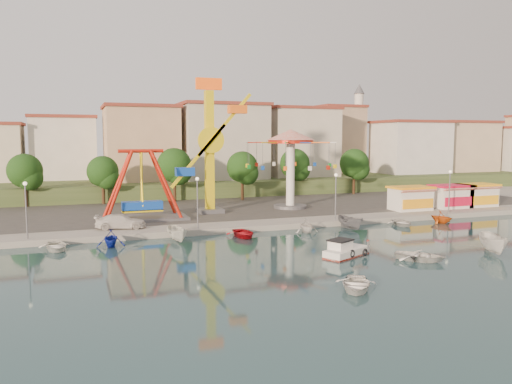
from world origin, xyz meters
name	(u,v)px	position (x,y,z in m)	size (l,w,h in m)	color
ground	(327,255)	(0.00, 0.00, 0.00)	(200.00, 200.00, 0.00)	#153239
quay_deck	(180,186)	(0.00, 62.00, 0.30)	(200.00, 100.00, 0.60)	#9E998E
asphalt_pad	(225,204)	(0.00, 30.00, 0.60)	(90.00, 28.00, 0.01)	#4C4944
hill_terrace	(175,179)	(0.00, 67.00, 1.50)	(200.00, 60.00, 3.00)	#384C26
pirate_ship_ride	(142,186)	(-12.63, 20.54, 4.39)	(10.00, 5.00, 8.00)	#59595E
kamikaze_tower	(213,149)	(-3.65, 22.94, 8.48)	(6.89, 3.10, 16.50)	#59595E
wave_swinger	(291,151)	(7.07, 23.54, 8.20)	(11.60, 11.60, 10.40)	#59595E
booth_left	(410,198)	(20.87, 16.49, 2.16)	(5.40, 3.78, 3.08)	white
booth_mid	(451,196)	(27.39, 16.49, 2.16)	(5.40, 3.78, 3.08)	white
booth_right	(476,195)	(31.68, 16.49, 2.16)	(5.40, 3.78, 3.08)	white
lamp_post_0	(26,212)	(-24.00, 13.00, 3.10)	(0.14, 0.14, 5.00)	#59595E
lamp_post_1	(198,204)	(-8.00, 13.00, 3.10)	(0.14, 0.14, 5.00)	#59595E
lamp_post_2	(336,198)	(8.00, 13.00, 3.10)	(0.14, 0.14, 5.00)	#59595E
lamp_post_3	(449,193)	(24.00, 13.00, 3.10)	(0.14, 0.14, 5.00)	#59595E
tree_0	(25,171)	(-26.00, 36.98, 5.47)	(4.60, 4.60, 7.19)	#382314
tree_1	(103,172)	(-16.00, 36.24, 5.20)	(4.35, 4.35, 6.80)	#382314
tree_2	(174,165)	(-6.00, 35.81, 5.92)	(5.02, 5.02, 7.85)	#382314
tree_3	(242,167)	(4.00, 34.36, 5.55)	(4.68, 4.68, 7.32)	#382314
tree_4	(295,164)	(14.00, 37.35, 5.75)	(4.86, 4.86, 7.60)	#382314
tree_5	(354,163)	(24.00, 35.54, 5.71)	(4.83, 4.83, 7.54)	#382314
building_1	(63,154)	(-21.33, 51.38, 7.32)	(12.33, 9.01, 8.63)	silver
building_2	(144,145)	(-8.19, 51.96, 8.62)	(11.95, 9.28, 11.23)	tan
building_3	(225,151)	(5.60, 48.80, 7.60)	(12.59, 10.50, 9.20)	beige
building_4	(287,150)	(19.07, 52.20, 7.62)	(10.75, 9.23, 9.24)	beige
building_5	(352,145)	(32.37, 50.33, 8.61)	(12.77, 10.96, 11.21)	tan
building_6	(406,142)	(44.15, 48.77, 9.18)	(8.23, 8.98, 12.36)	silver
building_7	(437,150)	(56.03, 53.70, 7.38)	(11.59, 10.93, 8.76)	beige
building_8	(510,141)	(69.93, 47.19, 9.29)	(12.84, 9.28, 12.58)	beige
minaret	(358,125)	(36.00, 54.00, 12.55)	(2.80, 2.80, 18.00)	silver
cabin_motorboat	(345,251)	(1.22, -0.88, 0.42)	(4.77, 3.52, 1.58)	white
rowboat_a	(420,256)	(6.06, -4.27, 0.40)	(2.78, 3.89, 0.80)	white
rowboat_b	(356,284)	(-2.92, -9.34, 0.39)	(2.71, 3.80, 0.79)	white
skiff	(494,244)	(13.63, -4.34, 0.86)	(1.68, 4.47, 1.72)	silver
van	(121,221)	(-15.47, 15.51, 1.33)	(2.05, 5.04, 1.46)	silver
moored_boat_0	(56,246)	(-21.50, 9.80, 0.38)	(2.64, 3.70, 0.77)	white
moored_boat_1	(111,238)	(-16.84, 9.80, 0.77)	(2.53, 2.94, 1.55)	#12229E
moored_boat_2	(177,234)	(-10.75, 9.80, 0.76)	(1.49, 3.95, 1.53)	silver
moored_boat_3	(243,233)	(-4.14, 9.80, 0.40)	(2.74, 3.84, 0.80)	#AE0D17
moored_boat_4	(306,226)	(2.81, 9.80, 0.73)	(2.38, 2.76, 1.46)	silver
moored_boat_5	(350,223)	(8.07, 9.80, 0.75)	(1.46, 3.89, 1.50)	slate
moored_boat_6	(402,223)	(14.74, 9.80, 0.36)	(2.51, 3.51, 0.73)	silver
moored_boat_7	(441,217)	(20.16, 9.80, 0.73)	(2.40, 2.78, 1.46)	#D05412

